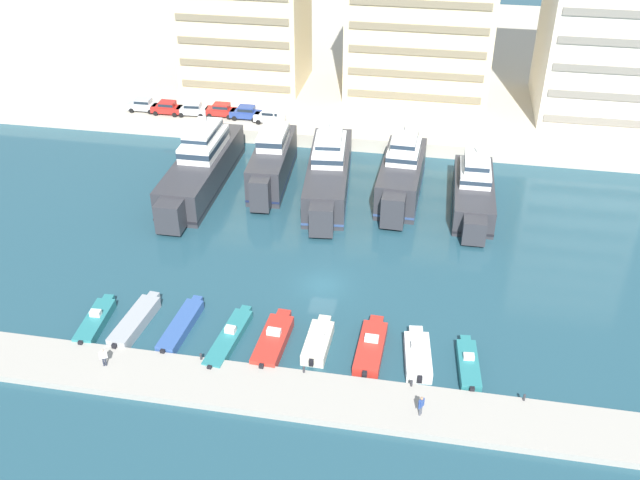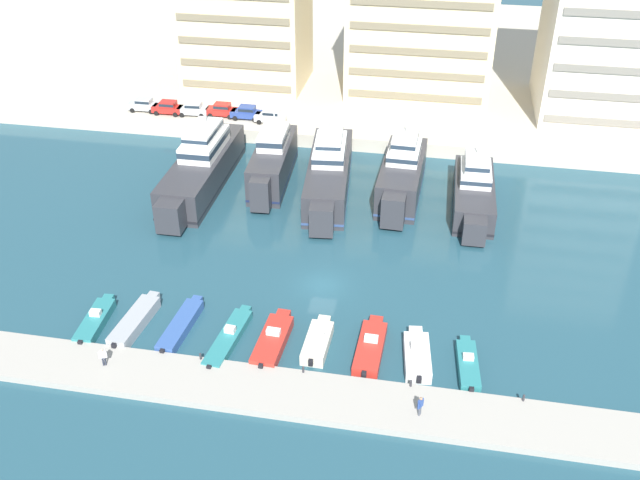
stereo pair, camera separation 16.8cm
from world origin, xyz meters
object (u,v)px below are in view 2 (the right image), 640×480
yacht_charcoal_center_left (402,174)px  motorboat_teal_center_left (229,338)px  motorboat_grey_left (135,321)px  motorboat_blue_mid_left (181,325)px  car_blue_center (247,112)px  motorboat_cream_center_right (318,341)px  yacht_charcoal_far_left (202,166)px  motorboat_teal_far_left (96,320)px  motorboat_red_mid_right (370,347)px  motorboat_white_right (417,355)px  motorboat_red_center (273,340)px  pedestrian_mid_deck (103,356)px  yacht_charcoal_mid_left (329,172)px  motorboat_teal_far_right (468,365)px  car_white_center_right (271,116)px  pedestrian_near_edge (420,405)px  yacht_charcoal_center (474,191)px  car_red_center_left (222,109)px  yacht_charcoal_left (272,162)px  car_silver_far_left (144,104)px  car_red_left (168,107)px  car_silver_mid_left (193,108)px

yacht_charcoal_center_left → motorboat_teal_center_left: yacht_charcoal_center_left is taller
motorboat_grey_left → motorboat_blue_mid_left: 4.04m
car_blue_center → motorboat_grey_left: bearing=-88.0°
motorboat_cream_center_right → car_blue_center: 44.91m
yacht_charcoal_far_left → motorboat_teal_far_left: bearing=-92.4°
motorboat_red_mid_right → motorboat_white_right: bearing=-5.6°
motorboat_red_center → pedestrian_mid_deck: 13.63m
yacht_charcoal_mid_left → yacht_charcoal_center_left: 8.28m
motorboat_cream_center_right → motorboat_teal_far_right: 12.33m
car_white_center_right → pedestrian_near_edge: bearing=-64.3°
yacht_charcoal_center → car_red_center_left: 37.01m
yacht_charcoal_center → motorboat_teal_far_right: (-0.24, -26.49, -1.55)m
motorboat_cream_center_right → motorboat_teal_far_right: bearing=-2.5°
yacht_charcoal_left → yacht_charcoal_center_left: 15.13m
car_silver_far_left → car_blue_center: same height
motorboat_red_center → motorboat_teal_center_left: bearing=-176.3°
motorboat_cream_center_right → motorboat_grey_left: bearing=-178.9°
yacht_charcoal_center_left → pedestrian_mid_deck: bearing=-121.7°
yacht_charcoal_left → car_red_left: yacht_charcoal_left is taller
motorboat_teal_far_left → car_red_center_left: bearing=92.0°
motorboat_cream_center_right → yacht_charcoal_mid_left: bearing=98.0°
motorboat_grey_left → car_blue_center: car_blue_center is taller
motorboat_red_mid_right → car_blue_center: car_blue_center is taller
car_white_center_right → pedestrian_mid_deck: (-2.19, -46.69, -1.14)m
pedestrian_near_edge → yacht_charcoal_far_left: bearing=130.3°
motorboat_teal_far_right → car_red_center_left: (-33.28, 42.16, 2.27)m
car_silver_mid_left → car_blue_center: 7.42m
yacht_charcoal_center → car_white_center_right: size_ratio=3.98×
motorboat_teal_center_left → motorboat_red_mid_right: (11.88, 0.89, 0.12)m
car_white_center_right → pedestrian_mid_deck: bearing=-92.7°
motorboat_teal_far_left → pedestrian_near_edge: bearing=-12.0°
motorboat_red_center → motorboat_blue_mid_left: bearing=176.4°
motorboat_teal_far_left → motorboat_white_right: size_ratio=1.07×
motorboat_teal_far_left → car_white_center_right: bearing=82.4°
motorboat_teal_far_left → motorboat_teal_far_right: 31.80m
yacht_charcoal_center → yacht_charcoal_mid_left: bearing=176.8°
motorboat_red_center → car_white_center_right: bearing=104.0°
yacht_charcoal_left → yacht_charcoal_far_left: bearing=-161.4°
yacht_charcoal_far_left → pedestrian_near_edge: 42.12m
motorboat_red_mid_right → pedestrian_near_edge: size_ratio=4.20×
yacht_charcoal_mid_left → motorboat_blue_mid_left: (-8.20, -26.88, -1.96)m
yacht_charcoal_left → motorboat_blue_mid_left: (-1.33, -27.98, -2.04)m
motorboat_teal_far_left → motorboat_blue_mid_left: (7.51, 0.71, -0.01)m
yacht_charcoal_far_left → pedestrian_mid_deck: bearing=-85.9°
motorboat_teal_far_right → motorboat_teal_far_left: bearing=-179.7°
motorboat_red_mid_right → motorboat_white_right: 3.87m
yacht_charcoal_left → car_red_center_left: (-10.32, 13.66, 0.26)m
pedestrian_near_edge → pedestrian_mid_deck: size_ratio=1.04×
car_silver_far_left → pedestrian_mid_deck: size_ratio=2.44×
motorboat_red_mid_right → car_white_center_right: size_ratio=1.79×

